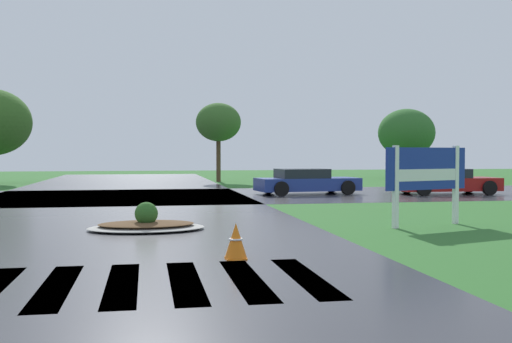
% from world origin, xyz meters
% --- Properties ---
extents(asphalt_roadway, '(10.95, 80.00, 0.01)m').
position_xyz_m(asphalt_roadway, '(0.00, 10.00, 0.00)').
color(asphalt_roadway, '#35353A').
rests_on(asphalt_roadway, ground).
extents(asphalt_cross_road, '(90.00, 9.86, 0.01)m').
position_xyz_m(asphalt_cross_road, '(0.00, 23.00, 0.00)').
color(asphalt_cross_road, '#35353A').
rests_on(asphalt_cross_road, ground).
extents(crosswalk_stripes, '(7.65, 3.07, 0.01)m').
position_xyz_m(crosswalk_stripes, '(-0.00, 5.37, 0.00)').
color(crosswalk_stripes, white).
rests_on(crosswalk_stripes, ground).
extents(estate_billboard, '(2.53, 0.90, 2.06)m').
position_xyz_m(estate_billboard, '(8.30, 11.05, 1.37)').
color(estate_billboard, white).
rests_on(estate_billboard, ground).
extents(median_island, '(2.81, 1.88, 0.68)m').
position_xyz_m(median_island, '(1.24, 11.45, 0.14)').
color(median_island, '#9E9B93').
rests_on(median_island, ground).
extents(car_dark_suv, '(4.53, 2.15, 1.15)m').
position_xyz_m(car_dark_suv, '(14.52, 21.97, 0.56)').
color(car_dark_suv, maroon).
rests_on(car_dark_suv, ground).
extents(car_blue_compact, '(4.76, 2.46, 1.15)m').
position_xyz_m(car_blue_compact, '(8.33, 23.05, 0.55)').
color(car_blue_compact, navy).
rests_on(car_blue_compact, ground).
extents(traffic_cone, '(0.41, 0.41, 0.64)m').
position_xyz_m(traffic_cone, '(2.80, 7.10, 0.31)').
color(traffic_cone, orange).
rests_on(traffic_cone, ground).
extents(background_treeline, '(45.89, 7.03, 5.69)m').
position_xyz_m(background_treeline, '(-1.24, 35.89, 3.50)').
color(background_treeline, '#4C3823').
rests_on(background_treeline, ground).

